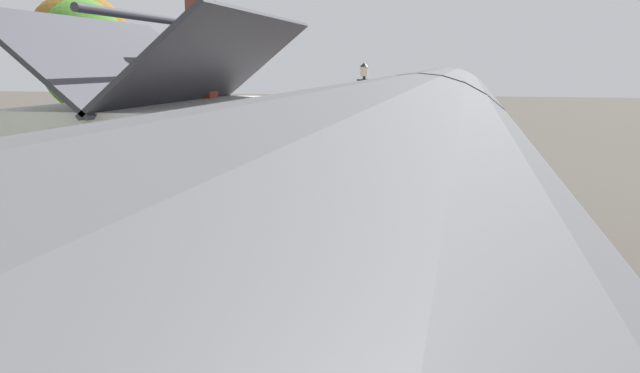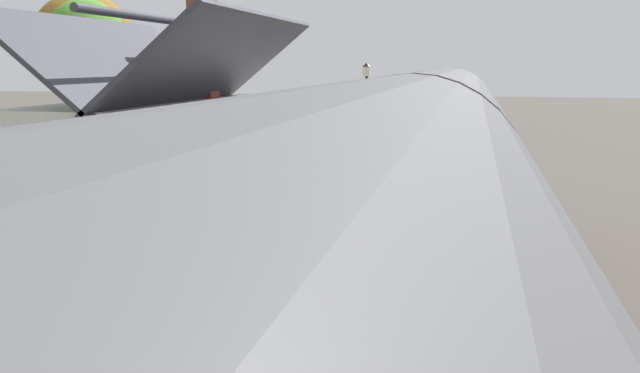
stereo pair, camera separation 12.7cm
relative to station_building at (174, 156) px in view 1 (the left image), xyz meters
The scene contains 14 objects.
ground_plane 5.43m from the station_building, 91.54° to the right, with size 160.00×160.00×0.00m, color #4C473F.
platform 2.27m from the station_building, 96.53° to the right, with size 32.00×5.46×0.89m, color gray.
platform_edge_coping 3.99m from the station_building, 92.03° to the right, with size 32.00×0.36×0.02m, color beige.
rail_near 6.90m from the station_building, 91.15° to the right, with size 52.00×0.08×0.14m, color gray.
rail_far 5.56m from the station_building, 91.48° to the right, with size 52.00×0.08×0.14m, color gray.
station_building is the anchor object (origin of this frame).
bench_by_lamp 6.57m from the station_building, 16.81° to the right, with size 1.42×0.50×0.88m.
bench_mid_platform 6.36m from the station_building, 165.52° to the right, with size 1.41×0.47×0.88m.
bench_platform_end 10.13m from the station_building, ahead, with size 1.41×0.46×0.88m.
planter_corner_building 11.16m from the station_building, ahead, with size 0.42×0.42×0.72m.
lamp_post_platform 9.13m from the station_building, 18.76° to the right, with size 0.32×0.50×3.58m.
station_sign_board 8.53m from the station_building, 159.04° to the right, with size 0.96×0.06×1.57m.
tree_behind_building 17.99m from the station_building, 38.31° to the left, with size 4.94×4.58×7.62m.
tree_mid_background 13.73m from the station_building, 39.70° to the left, with size 3.87×3.36×6.97m.
Camera 1 is at (-13.13, -1.43, 4.42)m, focal length 36.48 mm.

